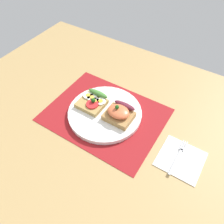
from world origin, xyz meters
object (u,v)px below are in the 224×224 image
at_px(sandwich_salmon, 119,113).
at_px(napkin, 181,159).
at_px(plate, 105,113).
at_px(sandwich_egg_tomato, 93,102).
at_px(fork, 178,156).

bearing_deg(sandwich_salmon, napkin, -6.62).
height_order(plate, sandwich_egg_tomato, sandwich_egg_tomato).
distance_m(sandwich_egg_tomato, napkin, 0.36).
bearing_deg(sandwich_egg_tomato, fork, -4.72).
height_order(plate, sandwich_salmon, sandwich_salmon).
bearing_deg(fork, napkin, -14.93).
bearing_deg(napkin, sandwich_salmon, 173.38).
height_order(plate, napkin, plate).
relative_size(plate, sandwich_egg_tomato, 2.63).
distance_m(sandwich_salmon, napkin, 0.24).
height_order(sandwich_egg_tomato, napkin, sandwich_egg_tomato).
relative_size(sandwich_salmon, fork, 0.68).
bearing_deg(sandwich_salmon, plate, -177.76).
relative_size(sandwich_egg_tomato, sandwich_salmon, 1.06).
bearing_deg(plate, napkin, -4.94).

